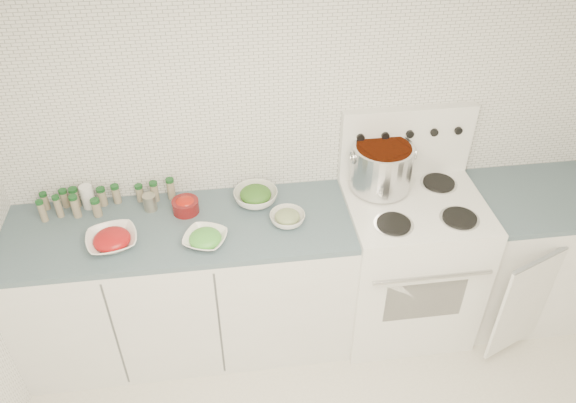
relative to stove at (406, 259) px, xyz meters
The scene contains 13 objects.
room_walls 1.66m from the stove, 112.04° to the right, with size 3.54×3.04×2.52m.
counter_left 1.31m from the stove, behind, with size 1.85×0.62×0.90m.
stove is the anchor object (origin of this frame).
counter_right 0.82m from the stove, ahead, with size 0.89×0.78×0.90m.
stock_pot 0.63m from the stove, 136.48° to the left, with size 0.36×0.34×0.26m.
bowl_tomato 1.69m from the stove, behind, with size 0.30×0.30×0.08m.
bowl_snowpea 1.25m from the stove, behind, with size 0.28×0.28×0.07m.
bowl_broccoli 1.00m from the stove, 169.71° to the left, with size 0.28×0.28×0.10m.
bowl_zucchini 0.85m from the stove, behind, with size 0.23×0.23×0.08m.
bowl_pepper 1.34m from the stove, behind, with size 0.15×0.15×0.09m.
salt_canister 1.87m from the stove, behind, with size 0.07×0.07×0.14m, color white.
tin_can 1.53m from the stove, behind, with size 0.07×0.07×0.09m, color gray.
spice_cluster 1.81m from the stove, behind, with size 0.72×0.16×0.14m.
Camera 1 is at (-0.55, -1.13, 2.83)m, focal length 35.00 mm.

